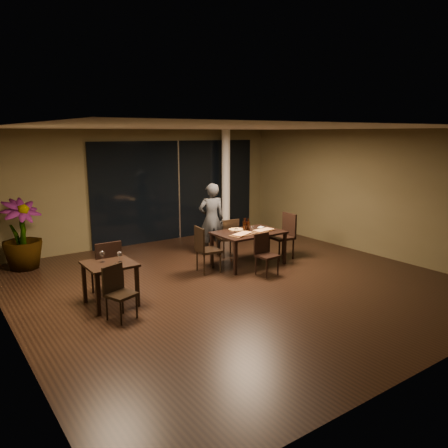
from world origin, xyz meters
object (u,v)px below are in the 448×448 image
Objects in this scene: chair_side_far at (107,266)px; potted_plant at (22,234)px; main_table at (249,235)px; chair_main_left at (205,247)px; side_table at (110,270)px; bottle_a at (244,225)px; bottle_b at (248,225)px; chair_main_right at (285,233)px; chair_side_near at (118,289)px; chair_main_far at (229,236)px; diner at (211,219)px; bottle_c at (245,225)px; chair_main_near at (265,252)px.

potted_plant is at bearing -69.63° from chair_side_far.
main_table is 1.52× the size of chair_main_left.
bottle_a is at bearing 9.41° from side_table.
chair_main_left is 1.20m from bottle_b.
chair_main_right reaches higher than chair_side_near.
chair_main_far is 0.93× the size of chair_main_left.
bottle_b is (4.24, -2.51, 0.13)m from potted_plant.
side_table is at bearing 29.18° from chair_main_far.
chair_side_far is 3.34m from diner.
chair_main_left is 2.17m from chair_side_far.
bottle_a is at bearing -82.70° from chair_main_left.
chair_main_left is 3.40× the size of bottle_b.
bottle_b is at bearing -30.61° from potted_plant.
diner reaches higher than chair_main_far.
bottle_a is (0.12, -1.13, 0.04)m from diner.
bottle_c reaches higher than chair_side_near.
chair_main_right reaches higher than chair_main_near.
chair_main_left is 0.93× the size of chair_main_right.
diner is at bearing -156.70° from chair_side_far.
chair_main_far is 4.58m from potted_plant.
side_table is 0.45m from chair_side_far.
chair_main_left is 0.57× the size of diner.
chair_main_left is at bearing -39.01° from potted_plant.
chair_main_near is at bearing -13.19° from chair_side_near.
bottle_c is (1.09, 0.01, 0.35)m from chair_main_left.
bottle_c is (-0.03, -0.68, 0.38)m from chair_main_far.
chair_main_near is 3.21m from chair_side_far.
chair_side_far is at bearing 164.89° from chair_main_near.
chair_main_right is 0.61× the size of diner.
chair_main_far is 0.81m from bottle_a.
chair_main_near is at bearing -4.15° from side_table.
chair_main_near is at bearing -121.44° from chair_main_left.
chair_side_far is 3.30× the size of bottle_a.
potted_plant is 4.85m from bottle_c.
bottle_b is at bearing -1.32° from chair_side_near.
main_table is 1.88× the size of side_table.
chair_main_near is 2.77× the size of bottle_a.
side_table is at bearing -170.78° from bottle_b.
potted_plant is (-3.99, 1.38, -0.11)m from diner.
main_table is 0.78m from chair_main_near.
side_table is at bearing 43.60° from diner.
chair_main_right is 4.65m from chair_side_near.
chair_main_far is 0.87× the size of chair_main_right.
diner is 5.99× the size of bottle_b.
main_table is at bearing 99.19° from chair_main_far.
diner is at bearing -130.22° from chair_main_right.
bottle_a reaches higher than chair_main_near.
bottle_c is (-0.07, 0.02, 0.00)m from bottle_b.
chair_main_right is 1.17m from bottle_a.
chair_side_far is 0.59× the size of diner.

